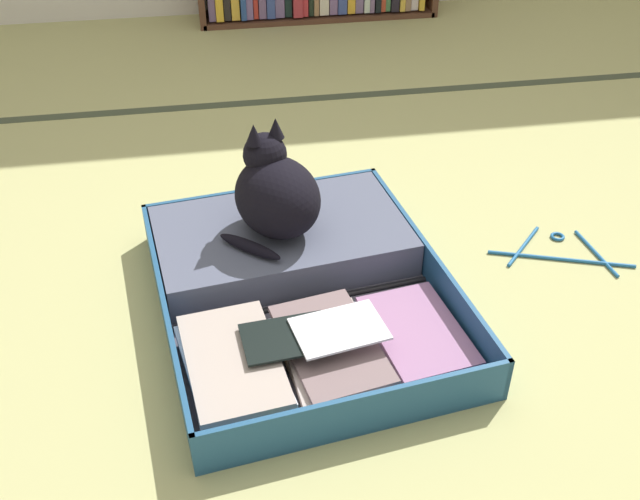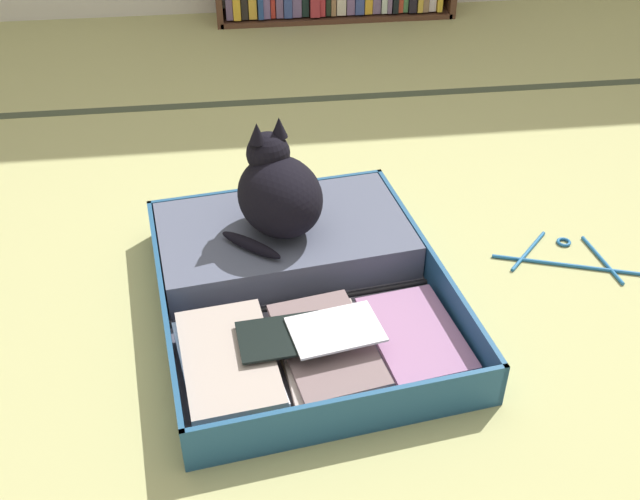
% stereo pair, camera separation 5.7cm
% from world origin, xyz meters
% --- Properties ---
extents(ground_plane, '(10.00, 10.00, 0.00)m').
position_xyz_m(ground_plane, '(0.00, 0.00, 0.00)').
color(ground_plane, tan).
extents(tatami_border, '(4.80, 0.05, 0.00)m').
position_xyz_m(tatami_border, '(0.00, 1.33, 0.00)').
color(tatami_border, '#3D4532').
rests_on(tatami_border, ground_plane).
extents(open_suitcase, '(0.80, 0.94, 0.12)m').
position_xyz_m(open_suitcase, '(-0.11, 0.16, 0.05)').
color(open_suitcase, navy).
rests_on(open_suitcase, ground_plane).
extents(black_cat, '(0.31, 0.32, 0.30)m').
position_xyz_m(black_cat, '(-0.14, 0.30, 0.23)').
color(black_cat, black).
rests_on(black_cat, open_suitcase).
extents(clothes_hanger, '(0.38, 0.26, 0.01)m').
position_xyz_m(clothes_hanger, '(0.65, 0.21, 0.01)').
color(clothes_hanger, '#1F5D96').
rests_on(clothes_hanger, ground_plane).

